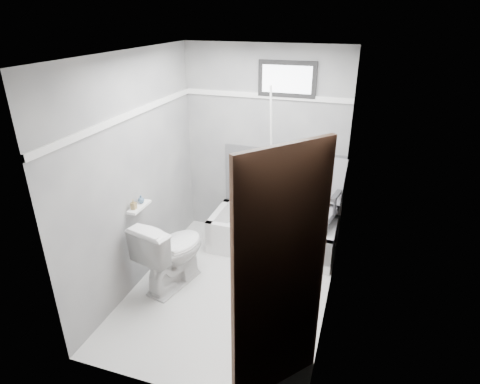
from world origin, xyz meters
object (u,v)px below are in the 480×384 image
at_px(office_chair, 312,206).
at_px(soap_bottle_b, 141,199).
at_px(door, 309,316).
at_px(toilet, 172,252).
at_px(soap_bottle_a, 134,204).
at_px(bathtub, 272,234).

relative_size(office_chair, soap_bottle_b, 12.35).
bearing_deg(door, soap_bottle_b, 147.24).
bearing_deg(door, toilet, 142.81).
relative_size(office_chair, door, 0.53).
xyz_separation_m(door, soap_bottle_a, (-1.92, 1.10, -0.03)).
relative_size(bathtub, soap_bottle_b, 17.43).
xyz_separation_m(bathtub, soap_bottle_b, (-1.17, -0.97, 0.75)).
bearing_deg(bathtub, toilet, -130.47).
xyz_separation_m(soap_bottle_a, soap_bottle_b, (0.00, 0.14, -0.01)).
relative_size(toilet, soap_bottle_b, 9.45).
relative_size(bathtub, toilet, 1.84).
height_order(door, soap_bottle_b, door).
relative_size(toilet, door, 0.41).
bearing_deg(soap_bottle_b, soap_bottle_a, -90.00).
xyz_separation_m(door, soap_bottle_b, (-1.92, 1.24, -0.04)).
bearing_deg(bathtub, soap_bottle_a, -136.39).
distance_m(toilet, door, 2.10).
bearing_deg(soap_bottle_a, bathtub, 43.61).
relative_size(door, soap_bottle_a, 18.40).
xyz_separation_m(office_chair, toilet, (-1.29, -1.04, -0.25)).
xyz_separation_m(toilet, soap_bottle_b, (-0.32, 0.02, 0.56)).
bearing_deg(office_chair, door, -71.43).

